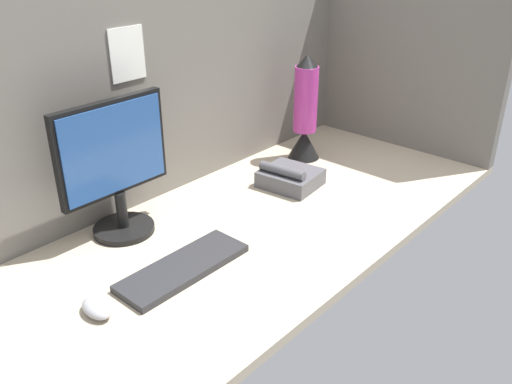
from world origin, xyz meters
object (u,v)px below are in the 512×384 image
Objects in this scene: mouse at (97,308)px; lava_lamp at (305,116)px; monitor at (115,165)px; desk_phone at (290,177)px; keyboard at (183,267)px.

lava_lamp is at bearing 15.06° from mouse.
desk_phone is at bearing -17.51° from monitor.
monitor is at bearing 49.24° from mouse.
desk_phone is (84.37, 9.26, 1.49)cm from mouse.
keyboard is (-1.83, -29.21, -20.55)cm from monitor.
monitor reaches higher than mouse.
lava_lamp is (107.93, 21.07, 15.15)cm from mouse.
keyboard is at bearing -93.59° from monitor.
keyboard is 25.36cm from mouse.
mouse reaches higher than keyboard.
keyboard is 1.77× the size of desk_phone.
monitor is 81.20cm from lava_lamp.
lava_lamp is 29.69cm from desk_phone.
desk_phone reaches higher than keyboard.
desk_phone is at bearing -153.39° from lava_lamp.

